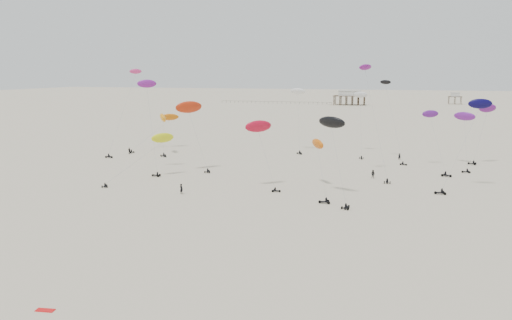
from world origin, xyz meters
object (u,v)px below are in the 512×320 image
(pavilion_main, at_px, (349,99))
(pavilion_small, at_px, (455,99))
(rig_0, at_px, (298,103))
(rig_9, at_px, (485,119))
(spectator_0, at_px, (181,194))
(rig_4, at_px, (435,133))

(pavilion_main, xyz_separation_m, pavilion_small, (70.00, 30.00, -0.74))
(rig_0, distance_m, rig_9, 48.24)
(rig_0, relative_size, spectator_0, 7.97)
(rig_0, relative_size, rig_9, 1.22)
(rig_4, relative_size, spectator_0, 7.72)
(pavilion_small, bearing_deg, rig_0, -105.11)
(pavilion_small, bearing_deg, rig_4, -96.29)
(pavilion_main, bearing_deg, spectator_0, -90.92)
(pavilion_main, bearing_deg, pavilion_small, 23.20)
(pavilion_main, bearing_deg, rig_4, -79.33)
(pavilion_small, bearing_deg, pavilion_main, -156.80)
(spectator_0, bearing_deg, rig_4, -115.82)
(rig_4, xyz_separation_m, spectator_0, (-46.31, -39.32, -8.47))
(rig_4, bearing_deg, spectator_0, -17.07)
(rig_9, bearing_deg, rig_0, 96.19)
(rig_0, xyz_separation_m, rig_4, (35.87, -17.11, -5.21))
(pavilion_small, distance_m, rig_9, 244.37)
(spectator_0, bearing_deg, pavilion_small, -80.38)
(pavilion_main, bearing_deg, rig_9, -75.87)
(rig_4, height_order, rig_9, rig_4)
(rig_9, relative_size, spectator_0, 6.51)
(rig_0, bearing_deg, rig_9, 132.20)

